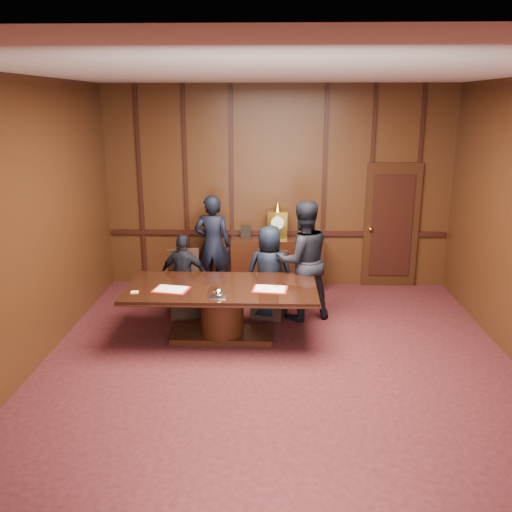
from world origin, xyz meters
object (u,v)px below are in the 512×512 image
Objects in this scene: sideboard at (277,261)px; witness_left at (213,245)px; witness_right at (302,261)px; signatory_left at (184,276)px; conference_table at (222,303)px; signatory_right at (270,272)px.

witness_left reaches higher than sideboard.
sideboard is 0.88× the size of witness_right.
conference_table is at bearing 134.67° from signatory_left.
conference_table is at bearing 53.76° from signatory_right.
conference_table is 1.44× the size of witness_right.
sideboard is 1.97m from signatory_left.
signatory_right is 0.79× the size of witness_right.
sideboard reaches higher than signatory_right.
witness_right reaches higher than conference_table.
sideboard is 0.61× the size of conference_table.
signatory_right reaches higher than conference_table.
signatory_left is 0.71× the size of witness_right.
conference_table is at bearing 104.28° from witness_left.
witness_right is (0.49, -0.02, 0.19)m from signatory_right.
signatory_left is (-0.65, 0.80, 0.13)m from conference_table.
sideboard reaches higher than signatory_left.
signatory_right is (1.30, 0.00, 0.08)m from signatory_left.
conference_table is 1.44m from witness_right.
conference_table is 1.05m from signatory_right.
conference_table is at bearing 16.20° from witness_right.
witness_left is at bearing -44.91° from signatory_right.
signatory_left is 1.30m from signatory_right.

